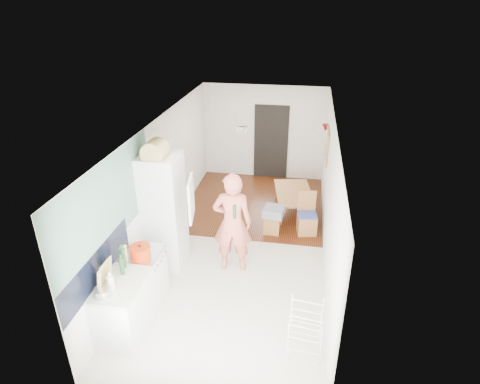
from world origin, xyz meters
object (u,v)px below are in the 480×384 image
(dining_table, at_px, (294,203))
(stool, at_px, (272,223))
(person, at_px, (232,214))
(drying_rack, at_px, (305,334))
(dining_chair, at_px, (307,214))

(dining_table, relative_size, stool, 2.82)
(person, bearing_deg, stool, -118.76)
(dining_table, distance_m, drying_rack, 4.19)
(dining_chair, relative_size, stool, 2.10)
(dining_table, xyz_separation_m, stool, (-0.41, -0.99, 0.00))
(dining_chair, bearing_deg, person, -142.15)
(person, relative_size, drying_rack, 2.61)
(dining_chair, distance_m, drying_rack, 3.27)
(dining_chair, bearing_deg, dining_table, 98.86)
(dining_table, height_order, drying_rack, drying_rack)
(dining_table, distance_m, dining_chair, 0.97)
(person, xyz_separation_m, dining_table, (1.00, 2.33, -0.90))
(drying_rack, bearing_deg, dining_table, 101.91)
(dining_chair, xyz_separation_m, stool, (-0.71, -0.10, -0.23))
(person, bearing_deg, dining_chair, -137.24)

